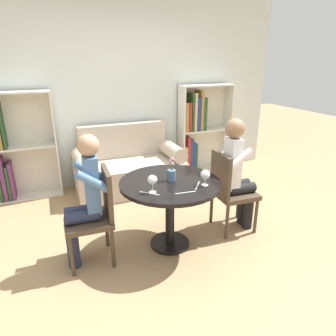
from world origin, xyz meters
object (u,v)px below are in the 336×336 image
(bookshelf_left, at_px, (12,150))
(wine_glass_left, at_px, (152,180))
(bookshelf_right, at_px, (197,130))
(flower_vase, at_px, (172,172))
(chair_left, at_px, (96,212))
(person_right, at_px, (238,173))
(wine_glass_right, at_px, (205,175))
(couch, at_px, (129,168))
(chair_right, at_px, (229,188))
(person_left, at_px, (84,199))

(bookshelf_left, relative_size, wine_glass_left, 8.81)
(bookshelf_right, xyz_separation_m, flower_vase, (-1.22, -1.81, 0.08))
(wine_glass_left, bearing_deg, bookshelf_left, 122.07)
(chair_left, bearing_deg, person_right, 92.24)
(wine_glass_left, bearing_deg, wine_glass_right, -3.90)
(couch, relative_size, flower_vase, 6.54)
(couch, xyz_separation_m, chair_left, (-0.71, -1.52, 0.18))
(couch, height_order, chair_right, couch)
(flower_vase, bearing_deg, wine_glass_right, -43.85)
(wine_glass_right, bearing_deg, person_right, 24.60)
(person_left, distance_m, wine_glass_right, 1.11)
(couch, height_order, chair_left, couch)
(person_left, relative_size, wine_glass_left, 7.52)
(bookshelf_left, relative_size, wine_glass_right, 9.47)
(chair_right, bearing_deg, person_left, 92.45)
(chair_right, relative_size, person_left, 0.73)
(bookshelf_left, bearing_deg, chair_right, -38.99)
(bookshelf_left, height_order, chair_right, bookshelf_left)
(bookshelf_right, relative_size, person_right, 1.14)
(person_left, height_order, wine_glass_right, person_left)
(wine_glass_right, bearing_deg, flower_vase, 136.15)
(couch, distance_m, person_left, 1.74)
(chair_left, bearing_deg, flower_vase, 90.49)
(bookshelf_left, distance_m, wine_glass_right, 2.70)
(couch, height_order, person_right, person_right)
(flower_vase, bearing_deg, bookshelf_right, 55.97)
(person_left, height_order, person_right, person_right)
(bookshelf_right, height_order, chair_right, bookshelf_right)
(person_left, bearing_deg, wine_glass_left, 70.52)
(person_right, bearing_deg, chair_right, 88.05)
(chair_left, relative_size, chair_right, 1.00)
(chair_left, xyz_separation_m, chair_right, (1.43, -0.00, 0.00))
(couch, distance_m, chair_left, 1.69)
(person_left, bearing_deg, couch, 154.59)
(bookshelf_right, bearing_deg, chair_left, -137.74)
(person_right, height_order, wine_glass_left, person_right)
(couch, distance_m, bookshelf_left, 1.57)
(bookshelf_left, bearing_deg, person_left, -68.73)
(wine_glass_right, bearing_deg, chair_left, 165.22)
(bookshelf_left, xyz_separation_m, person_right, (2.30, -1.80, -0.02))
(chair_right, bearing_deg, person_right, -91.95)
(bookshelf_left, relative_size, flower_vase, 6.17)
(couch, xyz_separation_m, flower_vase, (0.02, -1.55, 0.48))
(couch, bearing_deg, bookshelf_right, 12.04)
(bookshelf_right, bearing_deg, flower_vase, -124.03)
(person_left, distance_m, wine_glass_left, 0.64)
(flower_vase, bearing_deg, person_left, 177.57)
(wine_glass_right, bearing_deg, couch, 98.46)
(bookshelf_left, xyz_separation_m, wine_glass_right, (1.76, -2.05, 0.13))
(bookshelf_right, height_order, person_right, bookshelf_right)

